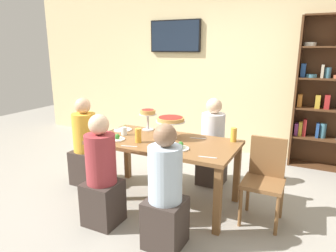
{
  "coord_description": "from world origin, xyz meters",
  "views": [
    {
      "loc": [
        1.51,
        -2.92,
        1.76
      ],
      "look_at": [
        0.0,
        0.1,
        0.89
      ],
      "focal_mm": 32.53,
      "sensor_mm": 36.0,
      "label": 1
    }
  ],
  "objects_px": {
    "chair_head_east": "(265,176)",
    "beer_glass_amber_spare": "(234,135)",
    "salad_plate_spare": "(116,139)",
    "personal_pizza_stand": "(148,114)",
    "beer_glass_amber_tall": "(163,143)",
    "water_glass_clear_near": "(124,131)",
    "cutlery_knife_near": "(198,138)",
    "bookshelf": "(336,93)",
    "cutlery_fork_near": "(208,157)",
    "salad_plate_near_diner": "(123,129)",
    "diner_near_right": "(165,196)",
    "deep_dish_pizza_stand": "(171,121)",
    "beer_glass_amber_short": "(138,135)",
    "salad_plate_far_diner": "(180,147)",
    "dining_table": "(164,149)",
    "television": "(175,36)",
    "diner_head_west": "(86,148)",
    "diner_far_right": "(212,148)",
    "cutlery_fork_far": "(129,146)",
    "diner_near_left": "(102,178)"
  },
  "relations": [
    {
      "from": "water_glass_clear_near",
      "to": "cutlery_knife_near",
      "type": "height_order",
      "value": "water_glass_clear_near"
    },
    {
      "from": "diner_head_west",
      "to": "diner_near_left",
      "type": "relative_size",
      "value": 1.0
    },
    {
      "from": "diner_far_right",
      "to": "deep_dish_pizza_stand",
      "type": "relative_size",
      "value": 3.35
    },
    {
      "from": "diner_head_west",
      "to": "personal_pizza_stand",
      "type": "relative_size",
      "value": 4.34
    },
    {
      "from": "diner_near_right",
      "to": "diner_near_left",
      "type": "xyz_separation_m",
      "value": [
        -0.74,
        0.04,
        0.0
      ]
    },
    {
      "from": "television",
      "to": "deep_dish_pizza_stand",
      "type": "height_order",
      "value": "television"
    },
    {
      "from": "diner_near_right",
      "to": "cutlery_fork_far",
      "type": "height_order",
      "value": "diner_near_right"
    },
    {
      "from": "personal_pizza_stand",
      "to": "chair_head_east",
      "type": "bearing_deg",
      "value": -8.34
    },
    {
      "from": "bookshelf",
      "to": "chair_head_east",
      "type": "bearing_deg",
      "value": -107.92
    },
    {
      "from": "television",
      "to": "chair_head_east",
      "type": "relative_size",
      "value": 1.09
    },
    {
      "from": "diner_head_west",
      "to": "diner_near_right",
      "type": "bearing_deg",
      "value": -25.15
    },
    {
      "from": "salad_plate_spare",
      "to": "personal_pizza_stand",
      "type": "bearing_deg",
      "value": 79.28
    },
    {
      "from": "television",
      "to": "beer_glass_amber_short",
      "type": "distance_m",
      "value": 2.63
    },
    {
      "from": "salad_plate_far_diner",
      "to": "beer_glass_amber_tall",
      "type": "bearing_deg",
      "value": -133.39
    },
    {
      "from": "television",
      "to": "salad_plate_far_diner",
      "type": "relative_size",
      "value": 4.55
    },
    {
      "from": "deep_dish_pizza_stand",
      "to": "salad_plate_near_diner",
      "type": "xyz_separation_m",
      "value": [
        -0.7,
        0.04,
        -0.2
      ]
    },
    {
      "from": "diner_near_right",
      "to": "dining_table",
      "type": "bearing_deg",
      "value": 27.9
    },
    {
      "from": "chair_head_east",
      "to": "beer_glass_amber_spare",
      "type": "distance_m",
      "value": 0.56
    },
    {
      "from": "cutlery_fork_near",
      "to": "cutlery_knife_near",
      "type": "distance_m",
      "value": 0.63
    },
    {
      "from": "dining_table",
      "to": "bookshelf",
      "type": "xyz_separation_m",
      "value": [
        1.72,
        2.02,
        0.48
      ]
    },
    {
      "from": "diner_head_west",
      "to": "salad_plate_far_diner",
      "type": "xyz_separation_m",
      "value": [
        1.43,
        -0.16,
        0.27
      ]
    },
    {
      "from": "salad_plate_near_diner",
      "to": "beer_glass_amber_tall",
      "type": "height_order",
      "value": "beer_glass_amber_tall"
    },
    {
      "from": "beer_glass_amber_spare",
      "to": "water_glass_clear_near",
      "type": "xyz_separation_m",
      "value": [
        -1.25,
        -0.32,
        -0.03
      ]
    },
    {
      "from": "bookshelf",
      "to": "salad_plate_near_diner",
      "type": "height_order",
      "value": "bookshelf"
    },
    {
      "from": "diner_head_west",
      "to": "deep_dish_pizza_stand",
      "type": "distance_m",
      "value": 1.26
    },
    {
      "from": "bookshelf",
      "to": "personal_pizza_stand",
      "type": "relative_size",
      "value": 8.34
    },
    {
      "from": "cutlery_fork_near",
      "to": "cutlery_knife_near",
      "type": "height_order",
      "value": "same"
    },
    {
      "from": "dining_table",
      "to": "bookshelf",
      "type": "height_order",
      "value": "bookshelf"
    },
    {
      "from": "personal_pizza_stand",
      "to": "salad_plate_far_diner",
      "type": "bearing_deg",
      "value": -36.93
    },
    {
      "from": "diner_far_right",
      "to": "beer_glass_amber_short",
      "type": "distance_m",
      "value": 1.11
    },
    {
      "from": "salad_plate_near_diner",
      "to": "beer_glass_amber_short",
      "type": "distance_m",
      "value": 0.57
    },
    {
      "from": "diner_far_right",
      "to": "television",
      "type": "bearing_deg",
      "value": -139.11
    },
    {
      "from": "personal_pizza_stand",
      "to": "beer_glass_amber_tall",
      "type": "height_order",
      "value": "personal_pizza_stand"
    },
    {
      "from": "chair_head_east",
      "to": "beer_glass_amber_tall",
      "type": "distance_m",
      "value": 1.1
    },
    {
      "from": "diner_near_right",
      "to": "diner_near_left",
      "type": "bearing_deg",
      "value": 86.55
    },
    {
      "from": "salad_plate_near_diner",
      "to": "beer_glass_amber_spare",
      "type": "relative_size",
      "value": 1.43
    },
    {
      "from": "diner_head_west",
      "to": "personal_pizza_stand",
      "type": "height_order",
      "value": "diner_head_west"
    },
    {
      "from": "deep_dish_pizza_stand",
      "to": "beer_glass_amber_short",
      "type": "height_order",
      "value": "deep_dish_pizza_stand"
    },
    {
      "from": "cutlery_fork_far",
      "to": "water_glass_clear_near",
      "type": "bearing_deg",
      "value": 114.82
    },
    {
      "from": "bookshelf",
      "to": "chair_head_east",
      "type": "xyz_separation_m",
      "value": [
        -0.62,
        -1.91,
        -0.65
      ]
    },
    {
      "from": "diner_near_right",
      "to": "cutlery_knife_near",
      "type": "bearing_deg",
      "value": 4.83
    },
    {
      "from": "cutlery_fork_far",
      "to": "bookshelf",
      "type": "bearing_deg",
      "value": 34.68
    },
    {
      "from": "salad_plate_far_diner",
      "to": "salad_plate_spare",
      "type": "relative_size",
      "value": 1.04
    },
    {
      "from": "diner_far_right",
      "to": "beer_glass_amber_short",
      "type": "xyz_separation_m",
      "value": [
        -0.57,
        -0.9,
        0.33
      ]
    },
    {
      "from": "beer_glass_amber_tall",
      "to": "cutlery_fork_near",
      "type": "distance_m",
      "value": 0.48
    },
    {
      "from": "bookshelf",
      "to": "cutlery_fork_far",
      "type": "bearing_deg",
      "value": -129.72
    },
    {
      "from": "salad_plate_near_diner",
      "to": "beer_glass_amber_tall",
      "type": "distance_m",
      "value": 0.96
    },
    {
      "from": "diner_near_right",
      "to": "deep_dish_pizza_stand",
      "type": "bearing_deg",
      "value": 23.24
    },
    {
      "from": "beer_glass_amber_tall",
      "to": "water_glass_clear_near",
      "type": "height_order",
      "value": "beer_glass_amber_tall"
    },
    {
      "from": "diner_near_left",
      "to": "salad_plate_far_diner",
      "type": "height_order",
      "value": "diner_near_left"
    }
  ]
}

